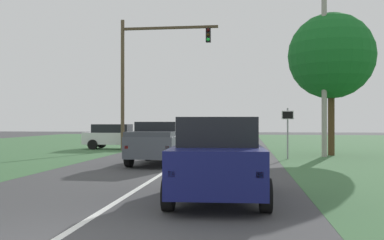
{
  "coord_description": "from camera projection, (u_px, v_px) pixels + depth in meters",
  "views": [
    {
      "loc": [
        3.04,
        -5.79,
        1.91
      ],
      "look_at": [
        -0.0,
        18.18,
        2.0
      ],
      "focal_mm": 39.75,
      "sensor_mm": 36.0,
      "label": 1
    }
  ],
  "objects": [
    {
      "name": "pickup_truck_lead",
      "position": [
        160.0,
        142.0,
        19.09
      ],
      "size": [
        2.37,
        5.11,
        1.9
      ],
      "color": "#4C515B",
      "rests_on": "ground_plane"
    },
    {
      "name": "traffic_light",
      "position": [
        145.0,
        66.0,
        27.92
      ],
      "size": [
        6.46,
        0.4,
        8.64
      ],
      "color": "brown",
      "rests_on": "ground_plane"
    },
    {
      "name": "ground_plane",
      "position": [
        171.0,
        168.0,
        17.44
      ],
      "size": [
        120.0,
        120.0,
        0.0
      ],
      "primitive_type": "plane",
      "color": "#424244"
    },
    {
      "name": "oak_tree_right",
      "position": [
        331.0,
        56.0,
        23.96
      ],
      "size": [
        4.82,
        4.82,
        8.03
      ],
      "color": "#4C351E",
      "rests_on": "ground_plane"
    },
    {
      "name": "utility_pole_right",
      "position": [
        324.0,
        77.0,
        22.98
      ],
      "size": [
        0.28,
        0.28,
        8.66
      ],
      "primitive_type": "cylinder",
      "color": "#9E998E",
      "rests_on": "ground_plane"
    },
    {
      "name": "keep_moving_sign",
      "position": [
        288.0,
        127.0,
        21.57
      ],
      "size": [
        0.6,
        0.09,
        2.59
      ],
      "color": "gray",
      "rests_on": "ground_plane"
    },
    {
      "name": "red_suv_near",
      "position": [
        218.0,
        156.0,
        10.46
      ],
      "size": [
        2.44,
        4.73,
        2.01
      ],
      "color": "navy",
      "rests_on": "ground_plane"
    },
    {
      "name": "crossing_suv_far",
      "position": [
        115.0,
        136.0,
        29.65
      ],
      "size": [
        4.23,
        2.12,
        1.72
      ],
      "color": "silver",
      "rests_on": "ground_plane"
    }
  ]
}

